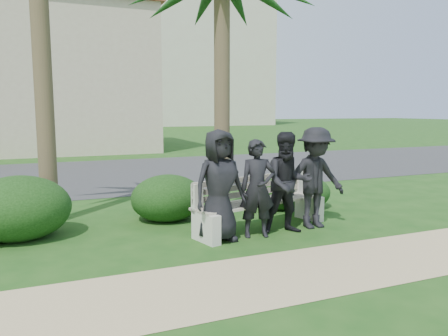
{
  "coord_description": "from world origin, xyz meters",
  "views": [
    {
      "loc": [
        -2.3,
        -6.38,
        2.07
      ],
      "look_at": [
        0.76,
        1.0,
        1.0
      ],
      "focal_mm": 35.0,
      "sensor_mm": 36.0,
      "label": 1
    }
  ],
  "objects_px": {
    "man_d": "(315,178)",
    "man_a": "(219,186)",
    "man_b": "(257,189)",
    "park_bench": "(261,206)",
    "man_c": "(288,183)"
  },
  "relations": [
    {
      "from": "man_b",
      "to": "park_bench",
      "type": "bearing_deg",
      "value": 67.28
    },
    {
      "from": "man_a",
      "to": "man_b",
      "type": "xyz_separation_m",
      "value": [
        0.66,
        -0.03,
        -0.09
      ]
    },
    {
      "from": "park_bench",
      "to": "man_c",
      "type": "height_order",
      "value": "man_c"
    },
    {
      "from": "park_bench",
      "to": "man_a",
      "type": "relative_size",
      "value": 1.52
    },
    {
      "from": "park_bench",
      "to": "man_a",
      "type": "height_order",
      "value": "man_a"
    },
    {
      "from": "park_bench",
      "to": "man_a",
      "type": "xyz_separation_m",
      "value": [
        -0.93,
        -0.36,
        0.48
      ]
    },
    {
      "from": "man_c",
      "to": "man_d",
      "type": "bearing_deg",
      "value": 21.51
    },
    {
      "from": "man_a",
      "to": "man_d",
      "type": "distance_m",
      "value": 1.85
    },
    {
      "from": "man_b",
      "to": "man_c",
      "type": "bearing_deg",
      "value": 13.79
    },
    {
      "from": "man_c",
      "to": "man_d",
      "type": "relative_size",
      "value": 0.96
    },
    {
      "from": "man_c",
      "to": "man_b",
      "type": "bearing_deg",
      "value": -167.56
    },
    {
      "from": "man_d",
      "to": "man_a",
      "type": "bearing_deg",
      "value": -177.93
    },
    {
      "from": "man_b",
      "to": "man_d",
      "type": "distance_m",
      "value": 1.2
    },
    {
      "from": "park_bench",
      "to": "man_d",
      "type": "height_order",
      "value": "man_d"
    },
    {
      "from": "man_a",
      "to": "man_d",
      "type": "xyz_separation_m",
      "value": [
        1.85,
        0.09,
        -0.0
      ]
    }
  ]
}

